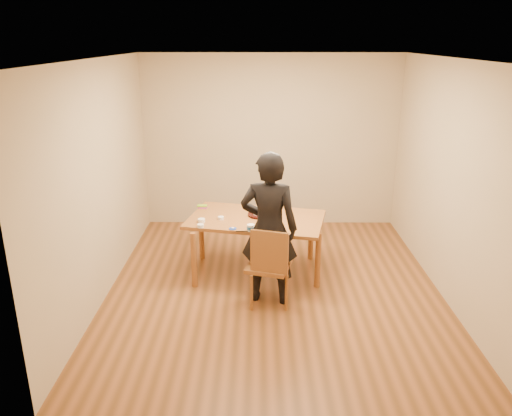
{
  "coord_description": "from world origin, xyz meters",
  "views": [
    {
      "loc": [
        -0.19,
        -5.51,
        2.92
      ],
      "look_at": [
        -0.22,
        0.36,
        0.9
      ],
      "focal_mm": 35.0,
      "sensor_mm": 36.0,
      "label": 1
    }
  ],
  "objects_px": {
    "dining_chair": "(269,266)",
    "person": "(269,229)",
    "dining_table": "(256,219)",
    "cake": "(260,211)",
    "cake_plate": "(260,215)"
  },
  "relations": [
    {
      "from": "dining_chair",
      "to": "person",
      "type": "xyz_separation_m",
      "value": [
        -0.0,
        0.05,
        0.44
      ]
    },
    {
      "from": "dining_chair",
      "to": "cake_plate",
      "type": "relative_size",
      "value": 1.41
    },
    {
      "from": "cake_plate",
      "to": "person",
      "type": "height_order",
      "value": "person"
    },
    {
      "from": "cake_plate",
      "to": "dining_chair",
      "type": "bearing_deg",
      "value": -83.77
    },
    {
      "from": "dining_chair",
      "to": "cake",
      "type": "height_order",
      "value": "cake"
    },
    {
      "from": "cake_plate",
      "to": "cake",
      "type": "relative_size",
      "value": 1.66
    },
    {
      "from": "cake_plate",
      "to": "cake",
      "type": "height_order",
      "value": "cake"
    },
    {
      "from": "dining_table",
      "to": "dining_chair",
      "type": "bearing_deg",
      "value": -67.07
    },
    {
      "from": "dining_chair",
      "to": "person",
      "type": "relative_size",
      "value": 0.26
    },
    {
      "from": "dining_table",
      "to": "cake_plate",
      "type": "bearing_deg",
      "value": 70.35
    },
    {
      "from": "cake",
      "to": "person",
      "type": "distance_m",
      "value": 0.83
    },
    {
      "from": "dining_chair",
      "to": "person",
      "type": "bearing_deg",
      "value": 106.15
    },
    {
      "from": "dining_table",
      "to": "person",
      "type": "relative_size",
      "value": 0.94
    },
    {
      "from": "dining_table",
      "to": "cake",
      "type": "relative_size",
      "value": 8.57
    },
    {
      "from": "dining_chair",
      "to": "dining_table",
      "type": "bearing_deg",
      "value": 117.1
    }
  ]
}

